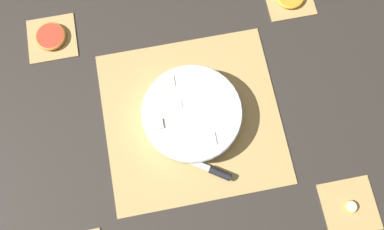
% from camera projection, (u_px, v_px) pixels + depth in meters
% --- Properties ---
extents(ground_plane, '(6.00, 6.00, 0.00)m').
position_uv_depth(ground_plane, '(192.00, 118.00, 0.94)').
color(ground_plane, '#2D2823').
extents(bamboo_mat_center, '(0.44, 0.42, 0.01)m').
position_uv_depth(bamboo_mat_center, '(192.00, 117.00, 0.94)').
color(bamboo_mat_center, tan).
rests_on(bamboo_mat_center, ground_plane).
extents(coaster_mat_near_right, '(0.13, 0.13, 0.01)m').
position_uv_depth(coaster_mat_near_right, '(350.00, 207.00, 0.88)').
color(coaster_mat_near_right, tan).
rests_on(coaster_mat_near_right, ground_plane).
extents(coaster_mat_far_left, '(0.13, 0.13, 0.01)m').
position_uv_depth(coaster_mat_far_left, '(52.00, 38.00, 0.99)').
color(coaster_mat_far_left, tan).
rests_on(coaster_mat_far_left, ground_plane).
extents(fruit_salad_bowl, '(0.24, 0.24, 0.06)m').
position_uv_depth(fruit_salad_bowl, '(192.00, 114.00, 0.91)').
color(fruit_salad_bowl, silver).
rests_on(fruit_salad_bowl, bamboo_mat_center).
extents(paring_knife, '(0.13, 0.09, 0.02)m').
position_uv_depth(paring_knife, '(217.00, 172.00, 0.89)').
color(paring_knife, silver).
rests_on(paring_knife, bamboo_mat_center).
extents(banana_coin_single, '(0.03, 0.03, 0.01)m').
position_uv_depth(banana_coin_single, '(351.00, 207.00, 0.88)').
color(banana_coin_single, beige).
rests_on(banana_coin_single, coaster_mat_near_right).
extents(grapefruit_slice, '(0.08, 0.08, 0.01)m').
position_uv_depth(grapefruit_slice, '(51.00, 36.00, 0.99)').
color(grapefruit_slice, red).
rests_on(grapefruit_slice, coaster_mat_far_left).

